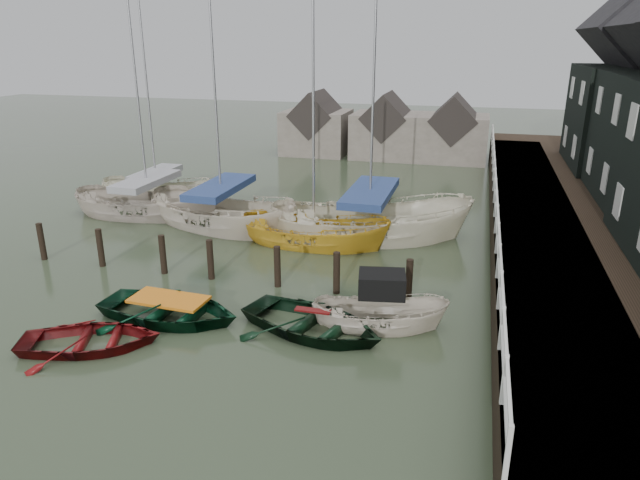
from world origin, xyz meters
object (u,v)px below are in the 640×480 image
(sailboat_d, at_px, (369,236))
(sailboat_a, at_px, (150,214))
(rowboat_green, at_px, (171,319))
(motorboat, at_px, (379,323))
(rowboat_red, at_px, (92,347))
(sailboat_e, at_px, (158,200))
(rowboat_dkgreen, at_px, (313,332))
(sailboat_b, at_px, (223,225))
(sailboat_c, at_px, (314,243))

(sailboat_d, bearing_deg, sailboat_a, 73.85)
(rowboat_green, xyz_separation_m, motorboat, (5.96, 1.18, 0.11))
(motorboat, bearing_deg, rowboat_red, 103.83)
(rowboat_red, height_order, sailboat_a, sailboat_a)
(rowboat_red, bearing_deg, rowboat_green, -52.09)
(sailboat_a, distance_m, sailboat_e, 2.52)
(sailboat_a, xyz_separation_m, sailboat_d, (10.44, -0.36, -0.00))
(rowboat_dkgreen, distance_m, sailboat_a, 13.66)
(sailboat_b, bearing_deg, sailboat_a, 97.32)
(sailboat_c, height_order, sailboat_e, sailboat_c)
(motorboat, distance_m, sailboat_c, 7.25)
(motorboat, height_order, sailboat_c, sailboat_c)
(motorboat, bearing_deg, sailboat_b, 38.09)
(motorboat, xyz_separation_m, sailboat_c, (-3.73, 6.21, -0.10))
(motorboat, relative_size, sailboat_c, 0.36)
(rowboat_red, height_order, sailboat_e, sailboat_e)
(rowboat_green, relative_size, sailboat_c, 0.38)
(sailboat_c, bearing_deg, motorboat, -146.11)
(rowboat_red, relative_size, sailboat_b, 0.28)
(sailboat_b, xyz_separation_m, sailboat_e, (-4.96, 3.01, 0.00))
(rowboat_red, bearing_deg, sailboat_b, -15.93)
(motorboat, height_order, sailboat_a, sailboat_a)
(rowboat_red, bearing_deg, motorboat, -87.41)
(motorboat, bearing_deg, rowboat_dkgreen, 105.58)
(sailboat_d, xyz_separation_m, sailboat_e, (-11.39, 2.70, 0.01))
(sailboat_b, relative_size, sailboat_d, 0.98)
(sailboat_a, bearing_deg, rowboat_green, -152.04)
(motorboat, xyz_separation_m, sailboat_d, (-1.75, 7.58, -0.06))
(sailboat_b, bearing_deg, sailboat_d, -70.49)
(sailboat_a, bearing_deg, rowboat_dkgreen, -136.36)
(sailboat_b, relative_size, sailboat_c, 1.18)
(sailboat_a, bearing_deg, sailboat_b, -105.84)
(rowboat_green, bearing_deg, sailboat_e, 34.58)
(sailboat_a, relative_size, sailboat_e, 1.11)
(rowboat_red, distance_m, sailboat_b, 10.53)
(sailboat_a, xyz_separation_m, sailboat_b, (4.01, -0.67, -0.00))
(rowboat_red, bearing_deg, sailboat_a, 2.79)
(motorboat, bearing_deg, sailboat_c, 20.72)
(rowboat_red, xyz_separation_m, sailboat_b, (-1.02, 10.48, 0.06))
(sailboat_c, bearing_deg, sailboat_e, 69.52)
(sailboat_d, height_order, sailboat_e, sailboat_d)
(sailboat_c, bearing_deg, sailboat_b, 79.51)
(sailboat_a, height_order, sailboat_b, sailboat_b)
(sailboat_d, relative_size, sailboat_e, 1.27)
(rowboat_red, relative_size, sailboat_a, 0.31)
(rowboat_green, distance_m, sailboat_c, 7.72)
(rowboat_red, distance_m, rowboat_green, 2.35)
(rowboat_red, relative_size, rowboat_green, 0.85)
(rowboat_red, bearing_deg, sailboat_e, 2.41)
(rowboat_red, xyz_separation_m, motorboat, (7.16, 3.20, 0.11))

